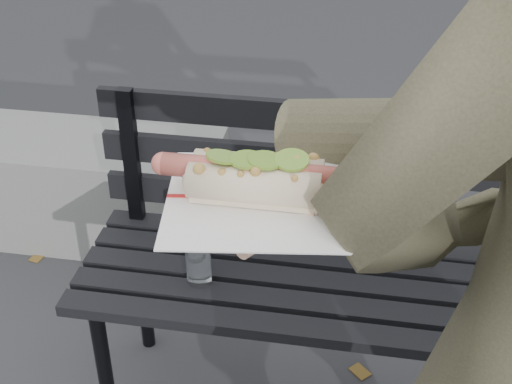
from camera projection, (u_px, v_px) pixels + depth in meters
The scene contains 3 objects.
park_bench at pixel (368, 253), 1.83m from camera, with size 1.50×0.44×0.88m.
concrete_block at pixel (65, 185), 2.73m from camera, with size 1.20×0.40×0.40m, color slate.
held_hotdog at pixel (441, 153), 0.76m from camera, with size 0.62×0.30×0.20m.
Camera 1 is at (0.03, -0.56, 1.64)m, focal length 50.00 mm.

